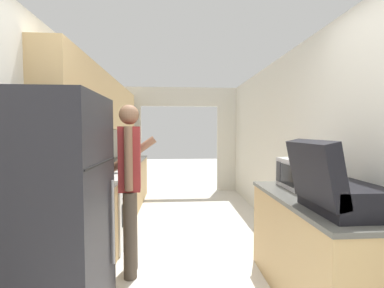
{
  "coord_description": "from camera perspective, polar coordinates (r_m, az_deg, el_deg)",
  "views": [
    {
      "loc": [
        -0.12,
        -1.16,
        1.47
      ],
      "look_at": [
        0.2,
        3.5,
        1.22
      ],
      "focal_mm": 24.0,
      "sensor_mm": 36.0,
      "label": 1
    }
  ],
  "objects": [
    {
      "name": "wall_left",
      "position": [
        3.75,
        -22.46,
        3.9
      ],
      "size": [
        0.38,
        7.41,
        2.5
      ],
      "color": "silver",
      "rests_on": "ground_plane"
    },
    {
      "name": "wall_right",
      "position": [
        3.43,
        22.45,
        -0.89
      ],
      "size": [
        0.06,
        7.41,
        2.5
      ],
      "color": "silver",
      "rests_on": "ground_plane"
    },
    {
      "name": "counter_right",
      "position": [
        2.6,
        25.49,
        -20.43
      ],
      "size": [
        0.62,
        1.46,
        0.9
      ],
      "color": "tan",
      "rests_on": "ground_plane"
    },
    {
      "name": "wall_far_with_doorway",
      "position": [
        6.2,
        -2.78,
        2.91
      ],
      "size": [
        3.14,
        0.06,
        2.5
      ],
      "color": "silver",
      "rests_on": "ground_plane"
    },
    {
      "name": "refrigerator",
      "position": [
        2.14,
        -29.04,
        -13.92
      ],
      "size": [
        0.76,
        0.74,
        1.72
      ],
      "color": "black",
      "rests_on": "ground_plane"
    },
    {
      "name": "suitcase",
      "position": [
        2.07,
        29.06,
        -8.68
      ],
      "size": [
        0.53,
        0.55,
        0.51
      ],
      "color": "black",
      "rests_on": "counter_right"
    },
    {
      "name": "person",
      "position": [
        2.7,
        -13.62,
        -8.51
      ],
      "size": [
        0.55,
        0.4,
        1.73
      ],
      "rotation": [
        0.0,
        0.0,
        1.67
      ],
      "color": "#4C4238",
      "rests_on": "ground_plane"
    },
    {
      "name": "microwave",
      "position": [
        2.79,
        23.58,
        -6.08
      ],
      "size": [
        0.39,
        0.47,
        0.29
      ],
      "color": "#B7B7BC",
      "rests_on": "counter_right"
    },
    {
      "name": "counter_left",
      "position": [
        4.54,
        -16.08,
        -10.07
      ],
      "size": [
        0.62,
        3.8,
        0.9
      ],
      "color": "tan",
      "rests_on": "ground_plane"
    },
    {
      "name": "range_oven",
      "position": [
        3.58,
        -19.52,
        -13.64
      ],
      "size": [
        0.66,
        0.73,
        1.04
      ],
      "color": "white",
      "rests_on": "ground_plane"
    }
  ]
}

